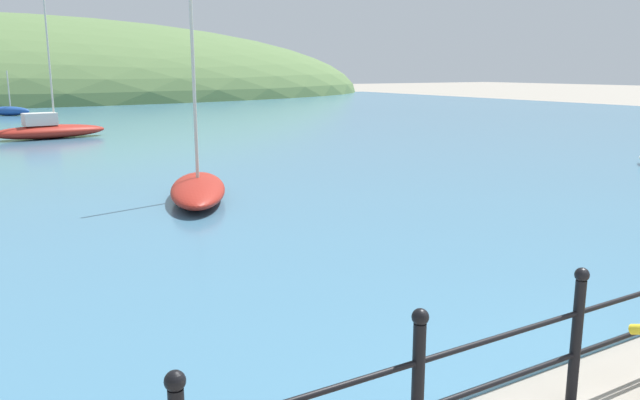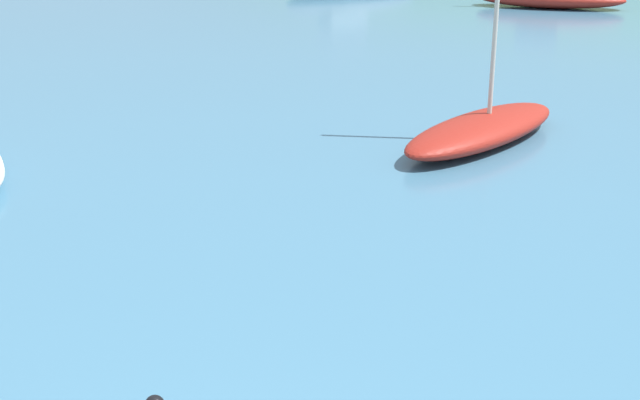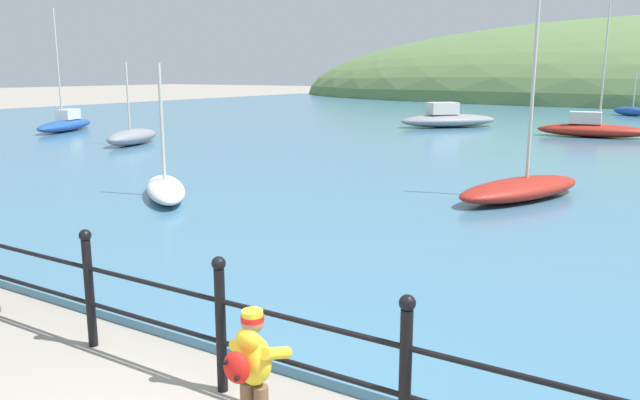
% 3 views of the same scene
% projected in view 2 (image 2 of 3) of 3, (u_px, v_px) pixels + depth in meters
% --- Properties ---
extents(boat_blue_hull, '(2.36, 3.79, 4.44)m').
position_uv_depth(boat_blue_hull, '(482.00, 128.00, 13.52)').
color(boat_blue_hull, maroon).
rests_on(boat_blue_hull, water).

